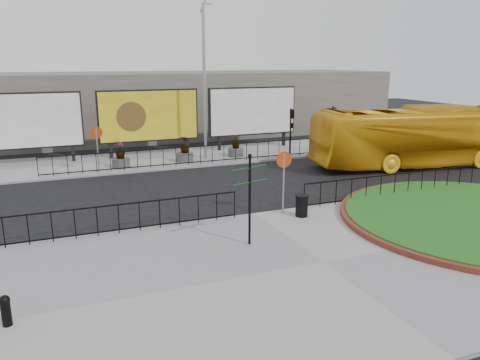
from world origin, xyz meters
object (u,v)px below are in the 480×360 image
planter_a (121,158)px  fingerpost_sign (250,191)px  lamp_post (204,80)px  bollard (6,309)px  bus (418,137)px  planter_b (185,152)px  billboard_mid (149,116)px  planter_c (236,149)px  litter_bin (302,206)px

planter_a → fingerpost_sign: bearing=-80.2°
lamp_post → bollard: (-9.98, -16.25, -4.30)m
fingerpost_sign → bus: bearing=16.0°
lamp_post → bollard: bearing=-121.6°
lamp_post → planter_a: lamp_post is taller
planter_a → bollard: bearing=-107.0°
fingerpost_sign → planter_a: bearing=87.0°
fingerpost_sign → planter_b: bearing=70.8°
billboard_mid → bus: (13.71, -8.30, -0.88)m
lamp_post → bus: 12.81m
lamp_post → planter_c: (1.89, -0.27, -4.22)m
billboard_mid → bollard: bearing=-110.9°
lamp_post → fingerpost_sign: 14.47m
fingerpost_sign → planter_c: (4.87, 13.59, -1.34)m
lamp_post → planter_b: bearing=-157.1°
bollard → litter_bin: size_ratio=0.88×
planter_a → planter_b: 3.74m
planter_a → lamp_post: bearing=8.6°
lamp_post → fingerpost_sign: (-2.99, -13.86, -2.89)m
planter_c → lamp_post: bearing=171.9°
billboard_mid → fingerpost_sign: 15.85m
planter_a → litter_bin: bearing=-65.1°
fingerpost_sign → planter_b: size_ratio=1.99×
billboard_mid → planter_c: size_ratio=4.42×
billboard_mid → planter_a: 4.05m
billboard_mid → planter_a: (-2.23, -2.76, -1.95)m
planter_b → planter_c: bearing=6.2°
bollard → bus: size_ratio=0.06×
lamp_post → fingerpost_sign: bearing=-102.2°
bollard → planter_c: (11.86, 15.98, 0.08)m
litter_bin → planter_b: bearing=97.4°
billboard_mid → planter_b: billboard_mid is taller
bollard → bus: bus is taller
billboard_mid → litter_bin: (2.99, -13.99, -2.06)m
lamp_post → bollard: 19.55m
billboard_mid → bollard: billboard_mid is taller
billboard_mid → bus: size_ratio=0.50×
billboard_mid → planter_a: size_ratio=4.17×
billboard_mid → litter_bin: 14.45m
planter_b → fingerpost_sign: bearing=-96.4°
lamp_post → litter_bin: (-0.02, -12.02, -4.28)m
lamp_post → fingerpost_sign: size_ratio=3.06×
bus → bollard: bearing=125.1°
bollard → bus: bearing=25.6°
planter_a → planter_c: size_ratio=1.06×
planter_b → planter_c: (3.38, 0.37, -0.06)m
billboard_mid → lamp_post: size_ratio=0.67×
fingerpost_sign → litter_bin: size_ratio=3.59×
fingerpost_sign → litter_bin: (2.97, 1.84, -1.39)m
lamp_post → bollard: lamp_post is taller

